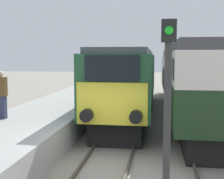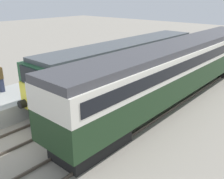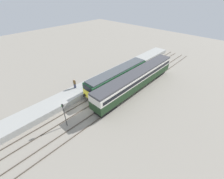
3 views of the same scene
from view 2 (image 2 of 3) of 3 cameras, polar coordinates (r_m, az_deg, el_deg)
ground_plane at (r=13.27m, az=-23.37°, el=-11.55°), size 120.00×120.00×0.00m
platform_left at (r=19.57m, az=-6.91°, el=2.09°), size 3.50×50.00×1.04m
rails_near_track at (r=15.59m, az=-6.86°, el=-4.67°), size 1.51×60.00×0.14m
rails_far_track at (r=13.50m, az=3.00°, el=-8.77°), size 1.50×60.00×0.14m
locomotive at (r=17.89m, az=3.28°, el=5.72°), size 2.70×15.46×3.72m
passenger_carriage at (r=17.35m, az=15.43°, el=5.56°), size 2.75×21.11×3.92m
person_on_platform at (r=16.91m, az=-24.22°, el=2.47°), size 0.44×0.26×1.81m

